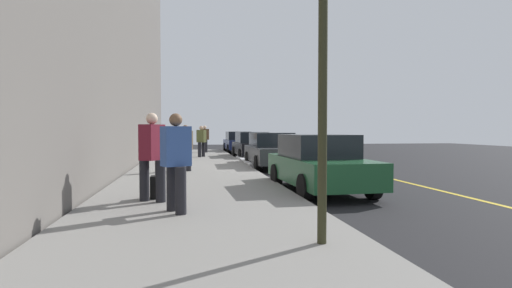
% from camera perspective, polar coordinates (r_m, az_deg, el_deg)
% --- Properties ---
extents(ground_plane, '(56.00, 56.00, 0.00)m').
position_cam_1_polar(ground_plane, '(17.12, 2.30, -3.47)').
color(ground_plane, black).
extents(sidewalk, '(28.00, 4.60, 0.15)m').
position_cam_1_polar(sidewalk, '(16.76, -8.84, -3.36)').
color(sidewalk, gray).
rests_on(sidewalk, ground).
extents(lane_stripe_centre, '(28.00, 0.14, 0.01)m').
position_cam_1_polar(lane_stripe_centre, '(18.04, 12.32, -3.22)').
color(lane_stripe_centre, gold).
rests_on(lane_stripe_centre, ground).
extents(snow_bank_curb, '(5.17, 0.56, 0.22)m').
position_cam_1_polar(snow_bank_curb, '(19.41, -1.20, -2.50)').
color(snow_bank_curb, white).
rests_on(snow_bank_curb, ground).
extents(parked_car_navy, '(4.31, 1.93, 1.51)m').
position_cam_1_polar(parked_car_navy, '(29.08, -2.50, 0.28)').
color(parked_car_navy, black).
rests_on(parked_car_navy, ground).
extents(parked_car_black, '(4.25, 1.96, 1.51)m').
position_cam_1_polar(parked_car_black, '(22.91, -0.57, -0.19)').
color(parked_car_black, black).
rests_on(parked_car_black, ground).
extents(parked_car_charcoal, '(4.50, 1.92, 1.51)m').
position_cam_1_polar(parked_car_charcoal, '(17.40, 2.21, -0.88)').
color(parked_car_charcoal, black).
rests_on(parked_car_charcoal, ground).
extents(parked_car_green, '(4.29, 2.01, 1.51)m').
position_cam_1_polar(parked_car_green, '(10.81, 8.87, -2.68)').
color(parked_car_green, black).
rests_on(parked_car_green, ground).
extents(pedestrian_olive_coat, '(0.50, 0.54, 1.70)m').
position_cam_1_polar(pedestrian_olive_coat, '(22.35, -7.71, 0.52)').
color(pedestrian_olive_coat, black).
rests_on(pedestrian_olive_coat, sidewalk).
extents(pedestrian_burgundy_coat, '(0.59, 0.55, 1.84)m').
position_cam_1_polar(pedestrian_burgundy_coat, '(8.62, -14.44, -1.42)').
color(pedestrian_burgundy_coat, black).
rests_on(pedestrian_burgundy_coat, sidewalk).
extents(pedestrian_tan_coat, '(0.49, 0.53, 1.66)m').
position_cam_1_polar(pedestrian_tan_coat, '(14.87, -9.89, -0.33)').
color(pedestrian_tan_coat, black).
rests_on(pedestrian_tan_coat, sidewalk).
extents(pedestrian_brown_coat, '(0.56, 0.55, 1.77)m').
position_cam_1_polar(pedestrian_brown_coat, '(26.89, -7.24, 0.85)').
color(pedestrian_brown_coat, black).
rests_on(pedestrian_brown_coat, sidewalk).
extents(pedestrian_blue_coat, '(0.55, 0.56, 1.78)m').
position_cam_1_polar(pedestrian_blue_coat, '(7.38, -11.23, -2.20)').
color(pedestrian_blue_coat, black).
rests_on(pedestrian_blue_coat, sidewalk).
extents(traffic_light_pole, '(0.35, 0.26, 4.35)m').
position_cam_1_polar(traffic_light_pole, '(5.50, 9.49, 17.33)').
color(traffic_light_pole, '#2D2D19').
rests_on(traffic_light_pole, sidewalk).
extents(rolling_suitcase, '(0.34, 0.22, 0.85)m').
position_cam_1_polar(rolling_suitcase, '(9.08, -13.96, -5.90)').
color(rolling_suitcase, black).
rests_on(rolling_suitcase, sidewalk).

